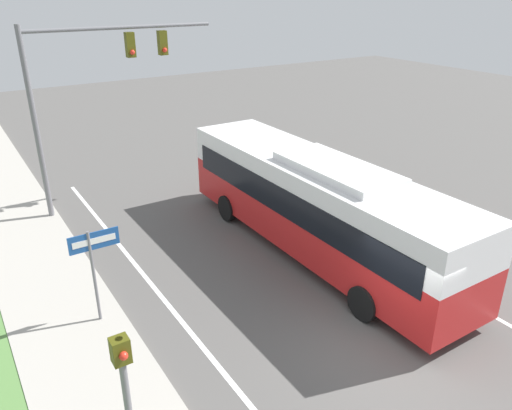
{
  "coord_description": "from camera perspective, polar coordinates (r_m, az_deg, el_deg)",
  "views": [
    {
      "loc": [
        -7.8,
        -6.64,
        8.21
      ],
      "look_at": [
        0.14,
        5.74,
        1.7
      ],
      "focal_mm": 35.0,
      "sensor_mm": 36.0,
      "label": 1
    }
  ],
  "objects": [
    {
      "name": "lane_divider_near",
      "position": [
        11.36,
        -0.27,
        -22.36
      ],
      "size": [
        0.14,
        30.0,
        0.01
      ],
      "color": "silver",
      "rests_on": "ground_plane"
    },
    {
      "name": "street_sign",
      "position": [
        13.2,
        -18.0,
        -5.91
      ],
      "size": [
        1.26,
        0.08,
        2.7
      ],
      "color": "slate",
      "rests_on": "ground_plane"
    },
    {
      "name": "lane_divider_far",
      "position": [
        15.54,
        23.15,
        -10.18
      ],
      "size": [
        0.14,
        30.0,
        0.01
      ],
      "color": "silver",
      "rests_on": "ground_plane"
    },
    {
      "name": "bus",
      "position": [
        16.18,
        6.88,
        0.48
      ],
      "size": [
        2.76,
        11.76,
        3.32
      ],
      "color": "red",
      "rests_on": "ground_plane"
    },
    {
      "name": "pedestrian_signal",
      "position": [
        8.75,
        -14.6,
        -20.11
      ],
      "size": [
        0.28,
        0.34,
        3.32
      ],
      "color": "slate",
      "rests_on": "ground_plane"
    },
    {
      "name": "ground_plane",
      "position": [
        13.13,
        13.64,
        -15.64
      ],
      "size": [
        80.0,
        80.0,
        0.0
      ],
      "primitive_type": "plane",
      "color": "#565451"
    },
    {
      "name": "signal_gantry",
      "position": [
        19.67,
        -18.48,
        13.44
      ],
      "size": [
        7.12,
        0.41,
        7.03
      ],
      "color": "slate",
      "rests_on": "ground_plane"
    }
  ]
}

